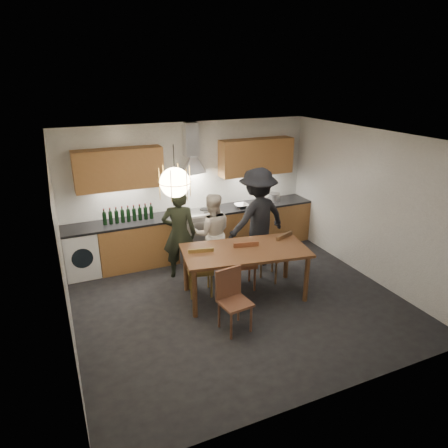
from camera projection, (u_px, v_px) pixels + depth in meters
name	position (u px, v px, depth m)	size (l,w,h in m)	color
ground	(238.00, 301.00, 6.46)	(5.00, 5.00, 0.00)	black
room_shell	(240.00, 200.00, 5.85)	(5.02, 4.52, 2.61)	white
counter_run	(197.00, 233.00, 7.98)	(5.00, 0.62, 0.90)	#BB8148
range_stove	(196.00, 234.00, 7.97)	(0.90, 0.60, 0.92)	silver
wall_fixtures	(192.00, 162.00, 7.56)	(4.30, 0.54, 1.10)	#C3864B
pendant_lamp	(175.00, 182.00, 5.25)	(0.43, 0.43, 0.70)	black
dining_table	(245.00, 255.00, 6.36)	(2.11, 1.29, 0.83)	brown
chair_back_left	(200.00, 268.00, 6.42)	(0.48, 0.48, 0.89)	brown
chair_back_mid	(244.00, 261.00, 6.62)	(0.49, 0.49, 0.91)	brown
chair_back_right	(279.00, 253.00, 6.95)	(0.53, 0.53, 0.90)	brown
chair_front	(232.00, 295.00, 5.62)	(0.45, 0.45, 0.90)	brown
person_left	(179.00, 234.00, 6.97)	(0.60, 0.39, 1.65)	black
person_mid	(212.00, 233.00, 7.19)	(0.72, 0.56, 1.49)	beige
person_right	(257.00, 218.00, 7.35)	(1.22, 0.70, 1.88)	black
mixing_bowl	(241.00, 206.00, 8.08)	(0.28, 0.28, 0.07)	silver
stock_pot	(274.00, 197.00, 8.46)	(0.23, 0.23, 0.16)	silver
wine_bottles	(128.00, 214.00, 7.27)	(0.92, 0.07, 0.30)	black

